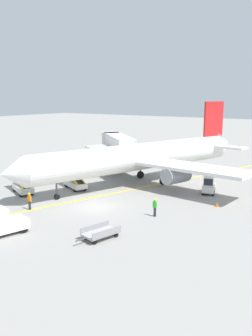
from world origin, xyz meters
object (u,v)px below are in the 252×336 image
at_px(safety_cone_nose_left, 65,168).
at_px(airliner, 143,156).
at_px(belt_loader_aft_hold, 23,186).
at_px(ground_crew_wing_walker, 155,207).
at_px(ground_crew_marshaller, 29,201).
at_px(belt_loader_forward_hold, 75,182).
at_px(safety_cone_wingtip_left, 217,205).
at_px(jet_bridge, 117,143).
at_px(baggage_tug_near_wing, 209,186).
at_px(safety_cone_nose_right, 68,173).
at_px(pushback_tug, 1,223).
at_px(baggage_cart_loaded, 101,233).

bearing_deg(safety_cone_nose_left, airliner, -2.22).
distance_m(belt_loader_aft_hold, ground_crew_wing_walker, 16.53).
height_order(ground_crew_marshaller, safety_cone_nose_left, ground_crew_marshaller).
xyz_separation_m(airliner, belt_loader_forward_hold, (-5.18, -6.99, -2.64)).
height_order(ground_crew_marshaller, safety_cone_wingtip_left, ground_crew_marshaller).
relative_size(ground_crew_marshaller, ground_crew_wing_walker, 1.00).
bearing_deg(belt_loader_aft_hold, airliner, 53.80).
relative_size(jet_bridge, belt_loader_forward_hold, 2.21).
xyz_separation_m(baggage_tug_near_wing, ground_crew_marshaller, (-12.08, -15.32, -0.02)).
relative_size(ground_crew_wing_walker, safety_cone_nose_right, 3.86).
distance_m(jet_bridge, safety_cone_wingtip_left, 25.02).
bearing_deg(safety_cone_wingtip_left, ground_crew_wing_walker, -120.97).
distance_m(jet_bridge, pushback_tug, 30.99).
bearing_deg(ground_crew_wing_walker, belt_loader_aft_hold, -174.57).
relative_size(airliner, jet_bridge, 3.07).
relative_size(pushback_tug, ground_crew_marshaller, 2.33).
xyz_separation_m(jet_bridge, ground_crew_marshaller, (6.84, -23.68, -2.63)).
xyz_separation_m(safety_cone_nose_right, safety_cone_wingtip_left, (22.78, -2.52, 0.00)).
bearing_deg(airliner, ground_crew_wing_walker, -53.04).
height_order(safety_cone_nose_right, safety_cone_wingtip_left, same).
distance_m(jet_bridge, safety_cone_nose_left, 9.25).
relative_size(safety_cone_nose_left, safety_cone_wingtip_left, 1.00).
height_order(ground_crew_wing_walker, safety_cone_nose_left, ground_crew_wing_walker).
height_order(belt_loader_forward_hold, safety_cone_nose_left, belt_loader_forward_hold).
bearing_deg(airliner, baggage_cart_loaded, -68.01).
bearing_deg(jet_bridge, belt_loader_forward_hold, -72.11).
bearing_deg(belt_loader_aft_hold, pushback_tug, -46.66).
xyz_separation_m(safety_cone_nose_left, safety_cone_nose_right, (2.75, -2.30, 0.00)).
bearing_deg(safety_cone_wingtip_left, ground_crew_marshaller, -142.42).
bearing_deg(belt_loader_forward_hold, pushback_tug, -69.93).
bearing_deg(safety_cone_nose_right, belt_loader_forward_hold, -40.16).
distance_m(baggage_cart_loaded, ground_crew_marshaller, 10.32).
relative_size(baggage_cart_loaded, safety_cone_nose_right, 8.73).
xyz_separation_m(jet_bridge, baggage_tug_near_wing, (18.92, -8.36, -2.62)).
bearing_deg(airliner, safety_cone_wingtip_left, -20.55).
bearing_deg(belt_loader_aft_hold, baggage_tug_near_wing, 33.66).
bearing_deg(baggage_tug_near_wing, belt_loader_forward_hold, -154.15).
xyz_separation_m(airliner, jet_bridge, (-10.07, 8.16, 0.12)).
relative_size(baggage_tug_near_wing, ground_crew_marshaller, 1.57).
bearing_deg(safety_cone_nose_left, safety_cone_wingtip_left, -10.69).
relative_size(jet_bridge, pushback_tug, 2.85).
relative_size(jet_bridge, ground_crew_marshaller, 6.62).
relative_size(safety_cone_nose_left, safety_cone_nose_right, 1.00).
xyz_separation_m(belt_loader_forward_hold, belt_loader_aft_hold, (-3.52, -4.89, 0.00)).
xyz_separation_m(baggage_tug_near_wing, ground_crew_wing_walker, (-1.09, -10.12, -0.02)).
relative_size(airliner, ground_crew_wing_walker, 20.30).
distance_m(airliner, baggage_cart_loaded, 18.78).
bearing_deg(belt_loader_forward_hold, ground_crew_marshaller, -77.12).
bearing_deg(baggage_cart_loaded, safety_cone_wingtip_left, 71.01).
relative_size(pushback_tug, belt_loader_forward_hold, 0.78).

